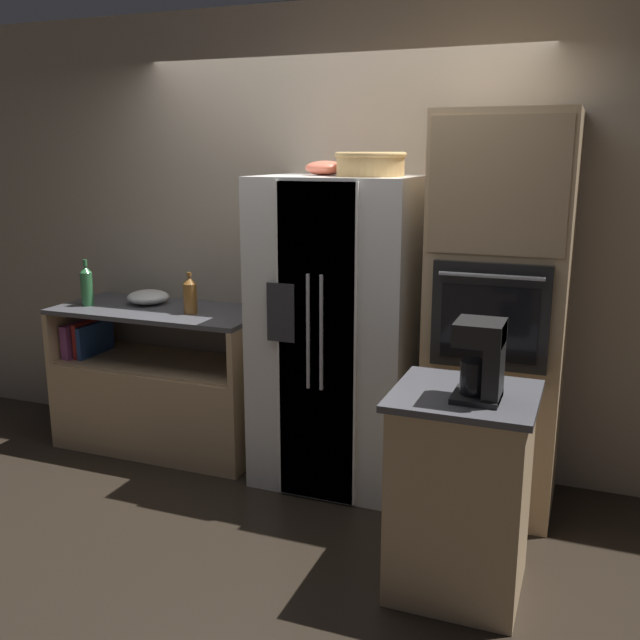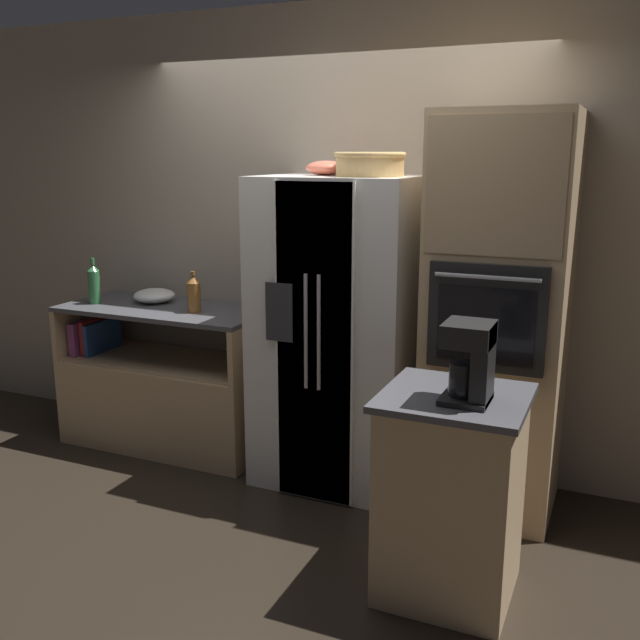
% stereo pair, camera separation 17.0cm
% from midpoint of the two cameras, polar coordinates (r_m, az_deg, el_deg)
% --- Properties ---
extents(ground_plane, '(20.00, 20.00, 0.00)m').
position_cam_midpoint_polar(ground_plane, '(4.47, -2.00, -12.34)').
color(ground_plane, black).
extents(wall_back, '(12.00, 0.06, 2.80)m').
position_cam_midpoint_polar(wall_back, '(4.48, 0.17, 6.48)').
color(wall_back, tan).
rests_on(wall_back, ground_plane).
extents(counter_left, '(1.38, 0.64, 0.94)m').
position_cam_midpoint_polar(counter_left, '(4.92, -13.38, -5.93)').
color(counter_left, tan).
rests_on(counter_left, ground_plane).
extents(refrigerator, '(0.90, 0.74, 1.80)m').
position_cam_midpoint_polar(refrigerator, '(4.16, 0.29, -1.04)').
color(refrigerator, white).
rests_on(refrigerator, ground_plane).
extents(wall_oven, '(0.70, 0.72, 2.14)m').
position_cam_midpoint_polar(wall_oven, '(3.92, 12.86, 0.30)').
color(wall_oven, tan).
rests_on(wall_oven, ground_plane).
extents(island_counter, '(0.61, 0.60, 0.93)m').
position_cam_midpoint_polar(island_counter, '(3.28, 9.67, -13.39)').
color(island_counter, tan).
rests_on(island_counter, ground_plane).
extents(wicker_basket, '(0.39, 0.39, 0.13)m').
position_cam_midpoint_polar(wicker_basket, '(3.91, 2.79, 12.42)').
color(wicker_basket, tan).
rests_on(wicker_basket, refrigerator).
extents(fruit_bowl, '(0.23, 0.23, 0.08)m').
position_cam_midpoint_polar(fruit_bowl, '(4.08, -0.79, 12.06)').
color(fruit_bowl, '#DB664C').
rests_on(fruit_bowl, refrigerator).
extents(bottle_tall, '(0.08, 0.08, 0.31)m').
position_cam_midpoint_polar(bottle_tall, '(4.95, -19.11, 2.63)').
color(bottle_tall, '#33723F').
rests_on(bottle_tall, counter_left).
extents(bottle_short, '(0.09, 0.09, 0.26)m').
position_cam_midpoint_polar(bottle_short, '(4.54, -11.42, 2.00)').
color(bottle_short, brown).
rests_on(bottle_short, counter_left).
extents(mixing_bowl, '(0.28, 0.28, 0.09)m').
position_cam_midpoint_polar(mixing_bowl, '(4.90, -14.56, 1.79)').
color(mixing_bowl, white).
rests_on(mixing_bowl, counter_left).
extents(coffee_maker, '(0.19, 0.21, 0.33)m').
position_cam_midpoint_polar(coffee_maker, '(2.97, 11.39, -2.96)').
color(coffee_maker, black).
rests_on(coffee_maker, island_counter).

